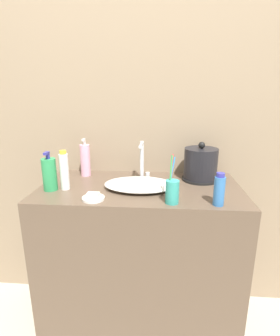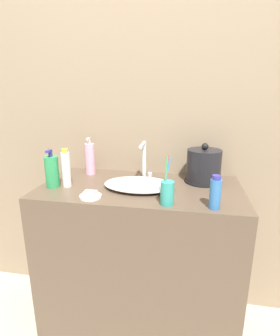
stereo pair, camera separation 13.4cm
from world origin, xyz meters
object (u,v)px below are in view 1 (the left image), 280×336
Objects in this scene: toothbrush_cup at (172,191)px; hand_cream_bottle at (85,160)px; shampoo_bottle at (219,190)px; lotion_bottle at (49,174)px; electric_kettle at (200,165)px; faucet at (142,159)px; mouthwash_bottle at (64,171)px.

toothbrush_cup is 0.61m from hand_cream_bottle.
shampoo_bottle is 0.66× the size of hand_cream_bottle.
toothbrush_cup is 0.20m from shampoo_bottle.
toothbrush_cup is at bearing 177.95° from shampoo_bottle.
toothbrush_cup is 0.61m from lotion_bottle.
lotion_bottle is at bearing 171.08° from shampoo_bottle.
shampoo_bottle is at bearing -84.71° from electric_kettle.
shampoo_bottle is at bearing -42.16° from faucet.
electric_kettle is 1.08× the size of mouthwash_bottle.
lotion_bottle reaches higher than shampoo_bottle.
mouthwash_bottle reaches higher than shampoo_bottle.
faucet is 0.99× the size of toothbrush_cup.
toothbrush_cup is 0.99× the size of hand_cream_bottle.
faucet is 1.49× the size of shampoo_bottle.
electric_kettle reaches higher than shampoo_bottle.
shampoo_bottle is 0.79m from hand_cream_bottle.
lotion_bottle is 0.27m from hand_cream_bottle.
faucet reaches higher than lotion_bottle.
mouthwash_bottle reaches higher than lotion_bottle.
shampoo_bottle is at bearing -8.92° from lotion_bottle.
lotion_bottle is (-0.77, -0.22, -0.00)m from electric_kettle.
electric_kettle is at bearing 15.65° from lotion_bottle.
electric_kettle is at bearing 15.89° from mouthwash_bottle.
mouthwash_bottle is at bearing 13.20° from lotion_bottle.
toothbrush_cup is 0.55m from mouthwash_bottle.
lotion_bottle is at bearing -164.35° from electric_kettle.
toothbrush_cup reaches higher than electric_kettle.
toothbrush_cup is at bearing -14.30° from mouthwash_bottle.
hand_cream_bottle is (-0.34, 0.05, -0.02)m from faucet.
electric_kettle is at bearing 95.29° from shampoo_bottle.
electric_kettle reaches higher than mouthwash_bottle.
mouthwash_bottle is (-0.53, 0.14, 0.04)m from toothbrush_cup.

